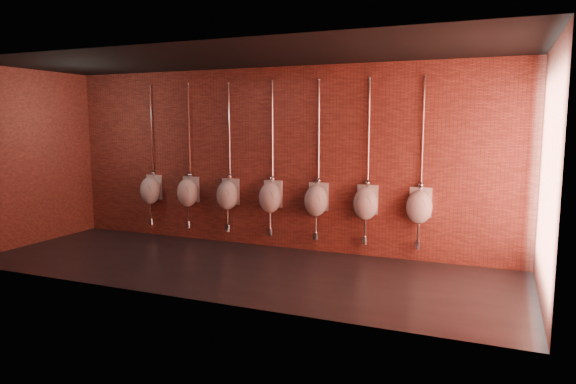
{
  "coord_description": "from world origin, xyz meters",
  "views": [
    {
      "loc": [
        3.72,
        -6.84,
        2.23
      ],
      "look_at": [
        0.49,
        0.9,
        1.1
      ],
      "focal_mm": 32.0,
      "sensor_mm": 36.0,
      "label": 1
    }
  ],
  "objects_px": {
    "urinal_1": "(188,192)",
    "urinal_4": "(316,200)",
    "urinal_0": "(150,190)",
    "urinal_3": "(270,197)",
    "urinal_2": "(228,194)",
    "urinal_6": "(419,206)",
    "urinal_5": "(366,203)"
  },
  "relations": [
    {
      "from": "urinal_3",
      "to": "urinal_5",
      "type": "bearing_deg",
      "value": 0.0
    },
    {
      "from": "urinal_5",
      "to": "urinal_0",
      "type": "bearing_deg",
      "value": 180.0
    },
    {
      "from": "urinal_0",
      "to": "urinal_5",
      "type": "xyz_separation_m",
      "value": [
        4.32,
        0.0,
        0.0
      ]
    },
    {
      "from": "urinal_3",
      "to": "urinal_4",
      "type": "bearing_deg",
      "value": 0.0
    },
    {
      "from": "urinal_3",
      "to": "urinal_6",
      "type": "bearing_deg",
      "value": 0.0
    },
    {
      "from": "urinal_1",
      "to": "urinal_2",
      "type": "bearing_deg",
      "value": 0.0
    },
    {
      "from": "urinal_0",
      "to": "urinal_3",
      "type": "bearing_deg",
      "value": 0.0
    },
    {
      "from": "urinal_6",
      "to": "urinal_1",
      "type": "bearing_deg",
      "value": 180.0
    },
    {
      "from": "urinal_0",
      "to": "urinal_4",
      "type": "height_order",
      "value": "same"
    },
    {
      "from": "urinal_1",
      "to": "urinal_4",
      "type": "height_order",
      "value": "same"
    },
    {
      "from": "urinal_1",
      "to": "urinal_2",
      "type": "distance_m",
      "value": 0.86
    },
    {
      "from": "urinal_4",
      "to": "urinal_1",
      "type": "bearing_deg",
      "value": 180.0
    },
    {
      "from": "urinal_4",
      "to": "urinal_2",
      "type": "bearing_deg",
      "value": 180.0
    },
    {
      "from": "urinal_2",
      "to": "urinal_6",
      "type": "bearing_deg",
      "value": 0.0
    },
    {
      "from": "urinal_1",
      "to": "urinal_3",
      "type": "distance_m",
      "value": 1.73
    },
    {
      "from": "urinal_2",
      "to": "urinal_6",
      "type": "distance_m",
      "value": 3.46
    },
    {
      "from": "urinal_3",
      "to": "urinal_5",
      "type": "xyz_separation_m",
      "value": [
        1.73,
        0.0,
        0.0
      ]
    },
    {
      "from": "urinal_0",
      "to": "urinal_1",
      "type": "bearing_deg",
      "value": 0.0
    },
    {
      "from": "urinal_5",
      "to": "urinal_2",
      "type": "bearing_deg",
      "value": 180.0
    },
    {
      "from": "urinal_2",
      "to": "urinal_4",
      "type": "bearing_deg",
      "value": 0.0
    },
    {
      "from": "urinal_1",
      "to": "urinal_0",
      "type": "bearing_deg",
      "value": 180.0
    },
    {
      "from": "urinal_3",
      "to": "urinal_4",
      "type": "xyz_separation_m",
      "value": [
        0.86,
        0.0,
        0.0
      ]
    },
    {
      "from": "urinal_0",
      "to": "urinal_6",
      "type": "bearing_deg",
      "value": 0.0
    },
    {
      "from": "urinal_0",
      "to": "urinal_4",
      "type": "relative_size",
      "value": 1.0
    },
    {
      "from": "urinal_3",
      "to": "urinal_0",
      "type": "bearing_deg",
      "value": 180.0
    },
    {
      "from": "urinal_1",
      "to": "urinal_3",
      "type": "height_order",
      "value": "same"
    },
    {
      "from": "urinal_0",
      "to": "urinal_3",
      "type": "height_order",
      "value": "same"
    },
    {
      "from": "urinal_1",
      "to": "urinal_4",
      "type": "relative_size",
      "value": 1.0
    },
    {
      "from": "urinal_1",
      "to": "urinal_2",
      "type": "height_order",
      "value": "same"
    },
    {
      "from": "urinal_2",
      "to": "urinal_5",
      "type": "bearing_deg",
      "value": 0.0
    },
    {
      "from": "urinal_0",
      "to": "urinal_6",
      "type": "relative_size",
      "value": 1.0
    },
    {
      "from": "urinal_2",
      "to": "urinal_3",
      "type": "distance_m",
      "value": 0.86
    }
  ]
}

